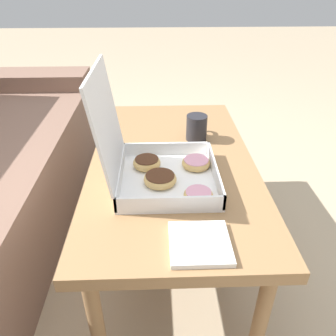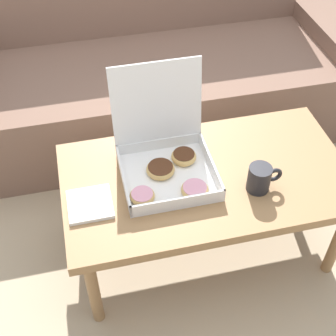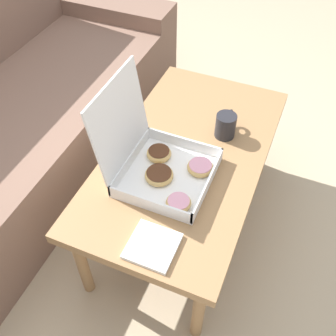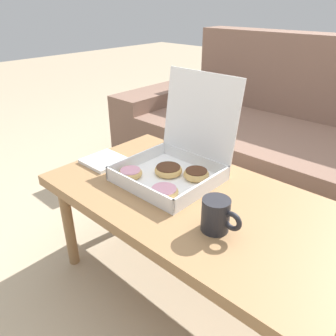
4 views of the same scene
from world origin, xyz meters
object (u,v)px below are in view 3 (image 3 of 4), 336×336
(pastry_box, at_px, (159,162))
(coffee_mug, at_px, (226,125))
(couch, at_px, (2,121))
(coffee_table, at_px, (186,161))

(pastry_box, relative_size, coffee_mug, 2.90)
(couch, height_order, coffee_table, couch)
(coffee_table, bearing_deg, pastry_box, 158.21)
(coffee_mug, bearing_deg, couch, 98.66)
(coffee_table, bearing_deg, couch, 90.00)
(couch, distance_m, coffee_mug, 1.09)
(couch, distance_m, coffee_table, 0.96)
(coffee_table, bearing_deg, coffee_mug, -33.04)
(couch, height_order, pastry_box, couch)
(pastry_box, distance_m, coffee_mug, 0.34)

